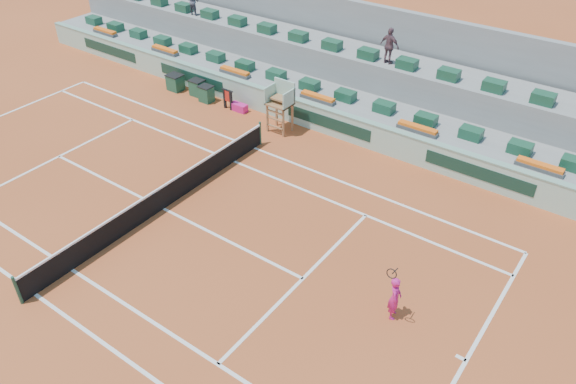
% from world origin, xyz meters
% --- Properties ---
extents(ground, '(90.00, 90.00, 0.00)m').
position_xyz_m(ground, '(0.00, 0.00, 0.00)').
color(ground, '#A5451F').
rests_on(ground, ground).
extents(seating_tier_lower, '(36.00, 4.00, 1.20)m').
position_xyz_m(seating_tier_lower, '(0.00, 10.70, 0.60)').
color(seating_tier_lower, gray).
rests_on(seating_tier_lower, ground).
extents(seating_tier_upper, '(36.00, 2.40, 2.60)m').
position_xyz_m(seating_tier_upper, '(0.00, 12.30, 1.30)').
color(seating_tier_upper, gray).
rests_on(seating_tier_upper, ground).
extents(stadium_back_wall, '(36.00, 0.40, 4.40)m').
position_xyz_m(stadium_back_wall, '(0.00, 13.90, 2.20)').
color(stadium_back_wall, gray).
rests_on(stadium_back_wall, ground).
extents(player_bag, '(0.86, 0.38, 0.38)m').
position_xyz_m(player_bag, '(-2.84, 7.84, 0.19)').
color(player_bag, '#D31B79').
rests_on(player_bag, ground).
extents(spectator_left, '(0.73, 0.57, 1.49)m').
position_xyz_m(spectator_left, '(-9.14, 11.64, 3.35)').
color(spectator_left, '#4C4B58').
rests_on(spectator_left, seating_tier_upper).
extents(spectator_mid, '(1.02, 0.53, 1.67)m').
position_xyz_m(spectator_mid, '(3.04, 11.71, 3.44)').
color(spectator_mid, brown).
rests_on(spectator_mid, seating_tier_upper).
extents(court_lines, '(23.89, 11.09, 0.01)m').
position_xyz_m(court_lines, '(0.00, 0.00, 0.01)').
color(court_lines, white).
rests_on(court_lines, ground).
extents(tennis_net, '(0.10, 11.97, 1.10)m').
position_xyz_m(tennis_net, '(0.00, 0.00, 0.53)').
color(tennis_net, black).
rests_on(tennis_net, ground).
extents(advertising_hoarding, '(36.00, 0.34, 1.26)m').
position_xyz_m(advertising_hoarding, '(0.02, 8.50, 0.63)').
color(advertising_hoarding, '#A1CBB4').
rests_on(advertising_hoarding, ground).
extents(umpire_chair, '(1.10, 0.90, 2.40)m').
position_xyz_m(umpire_chair, '(0.00, 7.50, 1.54)').
color(umpire_chair, '#905E36').
rests_on(umpire_chair, ground).
extents(seat_row_lower, '(32.90, 0.60, 0.44)m').
position_xyz_m(seat_row_lower, '(0.00, 9.80, 1.42)').
color(seat_row_lower, '#18482F').
rests_on(seat_row_lower, seating_tier_lower).
extents(seat_row_upper, '(32.90, 0.60, 0.44)m').
position_xyz_m(seat_row_upper, '(0.00, 11.70, 2.82)').
color(seat_row_upper, '#18482F').
rests_on(seat_row_upper, seating_tier_upper).
extents(flower_planters, '(26.80, 0.36, 0.28)m').
position_xyz_m(flower_planters, '(-1.50, 9.00, 1.33)').
color(flower_planters, '#4B4B4B').
rests_on(flower_planters, seating_tier_lower).
extents(drink_cooler_a, '(0.68, 0.59, 0.84)m').
position_xyz_m(drink_cooler_a, '(-4.84, 7.68, 0.42)').
color(drink_cooler_a, '#184932').
rests_on(drink_cooler_a, ground).
extents(drink_cooler_b, '(0.72, 0.62, 0.84)m').
position_xyz_m(drink_cooler_b, '(-5.71, 7.95, 0.42)').
color(drink_cooler_b, '#184932').
rests_on(drink_cooler_b, ground).
extents(drink_cooler_c, '(0.80, 0.69, 0.84)m').
position_xyz_m(drink_cooler_c, '(-7.09, 7.74, 0.42)').
color(drink_cooler_c, '#184932').
rests_on(drink_cooler_c, ground).
extents(towel_rack, '(0.66, 0.11, 1.03)m').
position_xyz_m(towel_rack, '(-3.41, 7.69, 0.60)').
color(towel_rack, black).
rests_on(towel_rack, ground).
extents(tennis_player, '(0.53, 0.88, 2.28)m').
position_xyz_m(tennis_player, '(9.46, 0.28, 0.76)').
color(tennis_player, '#D31B79').
rests_on(tennis_player, ground).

